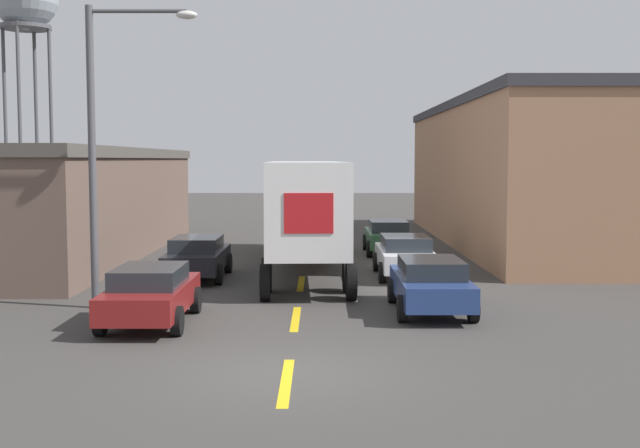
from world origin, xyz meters
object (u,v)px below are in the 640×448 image
semi_truck (307,204)px  parked_car_left_near (153,293)px  parked_car_right_far (390,236)px  street_lamp (107,133)px  parked_car_right_near (432,283)px  water_tower (27,1)px  parked_car_left_far (199,256)px  parked_car_right_mid (407,255)px

semi_truck → parked_car_left_near: 10.49m
parked_car_right_far → street_lamp: street_lamp is taller
parked_car_right_near → water_tower: water_tower is taller
parked_car_left_far → parked_car_left_near: size_ratio=1.00×
street_lamp → parked_car_left_near: bearing=-53.2°
parked_car_left_near → street_lamp: size_ratio=0.55×
parked_car_right_mid → parked_car_left_near: 10.38m
parked_car_right_far → parked_car_left_far: (-6.94, -7.18, 0.00)m
parked_car_right_far → parked_car_right_mid: size_ratio=1.00×
parked_car_left_near → water_tower: (-19.04, 44.78, 15.59)m
parked_car_left_near → street_lamp: street_lamp is taller
parked_car_right_near → parked_car_left_far: (-6.94, 5.85, 0.00)m
semi_truck → parked_car_right_far: 6.09m
parked_car_right_mid → parked_car_left_near: same height
parked_car_left_far → street_lamp: street_lamp is taller
parked_car_left_near → parked_car_right_mid: bearing=48.1°
parked_car_right_far → parked_car_left_far: bearing=-134.0°
parked_car_left_near → street_lamp: bearing=126.8°
parked_car_right_far → street_lamp: (-8.51, -12.42, 3.90)m
water_tower → parked_car_right_far: bearing=-49.4°
parked_car_left_far → street_lamp: bearing=-106.7°
semi_truck → parked_car_right_far: size_ratio=3.42×
parked_car_right_far → parked_car_right_mid: bearing=-90.0°
semi_truck → parked_car_right_far: bearing=52.5°
parked_car_right_near → parked_car_right_mid: size_ratio=1.00×
semi_truck → parked_car_left_near: bearing=-111.8°
parked_car_right_mid → parked_car_left_near: bearing=-131.9°
parked_car_right_near → parked_car_left_far: same height
parked_car_left_far → water_tower: size_ratio=0.23×
semi_truck → parked_car_left_far: 4.56m
parked_car_right_mid → water_tower: bearing=125.0°
parked_car_right_near → parked_car_left_far: size_ratio=1.00×
parked_car_right_mid → parked_car_right_far: bearing=90.0°
street_lamp → parked_car_right_far: bearing=55.6°
parked_car_left_far → parked_car_right_mid: bearing=3.1°
parked_car_right_near → parked_car_left_near: same height
parked_car_right_near → parked_car_right_mid: 6.23m
semi_truck → parked_car_right_mid: size_ratio=3.42×
parked_car_left_far → street_lamp: (-1.57, -5.24, 3.90)m
parked_car_right_near → parked_car_left_near: (-6.94, -1.49, 0.00)m
parked_car_right_far → water_tower: 42.82m
parked_car_left_near → water_tower: 51.10m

